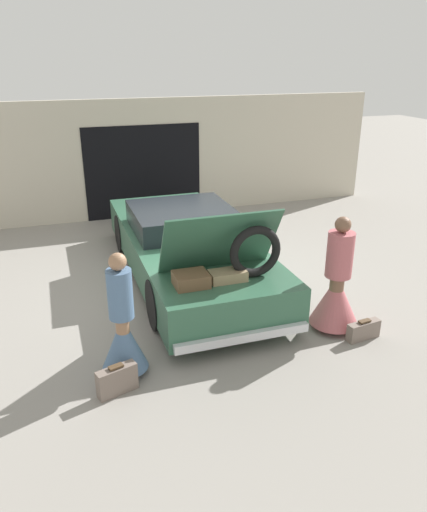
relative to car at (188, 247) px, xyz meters
The scene contains 7 objects.
ground_plane 0.58m from the car, 110.22° to the left, with size 40.00×40.00×0.00m, color gray.
garage_wall_back 4.02m from the car, 90.02° to the left, with size 12.00×0.14×2.80m.
car is the anchor object (origin of this frame).
person_left 2.98m from the car, 121.18° to the right, with size 0.58×0.58×1.63m.
person_right 2.85m from the car, 57.32° to the right, with size 0.71×0.71×1.71m.
suitcase_beside_left_person 3.42m from the car, 120.08° to the right, with size 0.51×0.28×0.38m.
suitcase_beside_right_person 3.36m from the car, 57.90° to the right, with size 0.52×0.19×0.30m.
Camera 1 is at (-2.17, -7.95, 3.76)m, focal length 35.00 mm.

